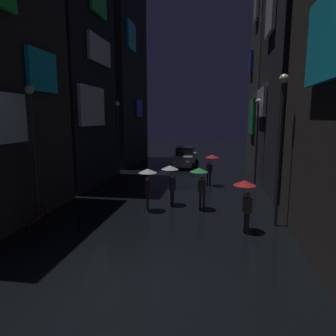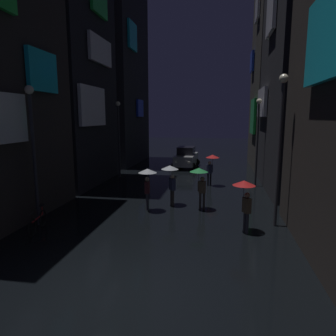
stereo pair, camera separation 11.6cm
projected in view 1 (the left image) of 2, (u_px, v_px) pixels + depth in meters
ground_plane at (118, 293)px, 7.89m from camera, size 120.00×120.00×0.00m
building_left_mid at (67, 30)px, 19.59m from camera, size 4.25×7.11×20.44m
building_left_far at (116, 46)px, 28.95m from camera, size 4.25×8.74×22.65m
building_right_mid at (303, 63)px, 18.30m from camera, size 4.25×8.62×15.73m
building_right_far at (277, 65)px, 26.37m from camera, size 4.25×7.68×18.30m
pedestrian_midstreet_centre_red at (211, 161)px, 19.93m from camera, size 0.90×0.90×2.12m
pedestrian_midstreet_left_red at (245, 192)px, 11.82m from camera, size 0.90×0.90×2.12m
pedestrian_far_right_clear at (171, 174)px, 15.46m from camera, size 0.90×0.90×2.12m
pedestrian_foreground_left_clear at (148, 178)px, 14.59m from camera, size 0.90×0.90×2.12m
pedestrian_foreground_right_green at (200, 177)px, 14.78m from camera, size 0.90×0.90×2.12m
bicycle_parked_at_storefront at (38, 222)px, 12.10m from camera, size 0.43×1.79×0.96m
car_distant at (185, 157)px, 27.41m from camera, size 2.37×4.21×1.92m
streetlamp_left_near at (33, 141)px, 12.27m from camera, size 0.36×0.36×5.84m
streetlamp_right_near at (280, 135)px, 12.16m from camera, size 0.36×0.36×6.26m
streetlamp_right_far at (257, 133)px, 19.55m from camera, size 0.36×0.36×5.76m
streetlamp_left_far at (118, 131)px, 22.61m from camera, size 0.36×0.36×5.75m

